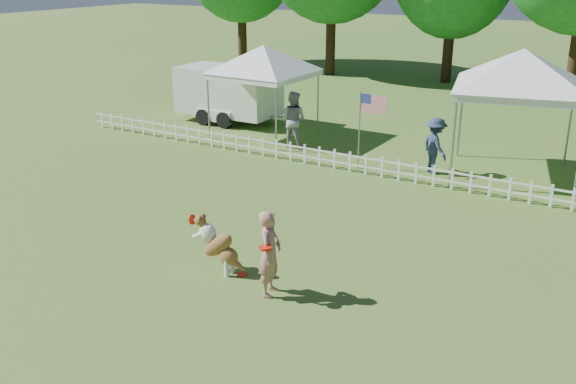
# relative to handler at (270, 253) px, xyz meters

# --- Properties ---
(ground) EXTENTS (120.00, 120.00, 0.00)m
(ground) POSITION_rel_handler_xyz_m (-1.18, 0.24, -0.81)
(ground) COLOR #356620
(ground) RESTS_ON ground
(picket_fence) EXTENTS (22.00, 0.08, 0.60)m
(picket_fence) POSITION_rel_handler_xyz_m (-1.18, 7.24, -0.51)
(picket_fence) COLOR white
(picket_fence) RESTS_ON ground
(handler) EXTENTS (0.53, 0.67, 1.62)m
(handler) POSITION_rel_handler_xyz_m (0.00, 0.00, 0.00)
(handler) COLOR #AB7366
(handler) RESTS_ON ground
(dog) EXTENTS (1.10, 0.40, 1.13)m
(dog) POSITION_rel_handler_xyz_m (-1.32, 0.22, -0.25)
(dog) COLOR brown
(dog) RESTS_ON ground
(frisbee_on_turf) EXTENTS (0.22, 0.22, 0.02)m
(frisbee_on_turf) POSITION_rel_handler_xyz_m (-0.87, 0.34, -0.80)
(frisbee_on_turf) COLOR red
(frisbee_on_turf) RESTS_ON ground
(canopy_tent_left) EXTENTS (2.97, 2.97, 3.04)m
(canopy_tent_left) POSITION_rel_handler_xyz_m (-6.24, 9.36, 0.71)
(canopy_tent_left) COLOR white
(canopy_tent_left) RESTS_ON ground
(canopy_tent_right) EXTENTS (4.05, 4.05, 3.48)m
(canopy_tent_right) POSITION_rel_handler_xyz_m (2.11, 9.28, 0.93)
(canopy_tent_right) COLOR white
(canopy_tent_right) RESTS_ON ground
(cargo_trailer) EXTENTS (4.71, 2.12, 2.06)m
(cargo_trailer) POSITION_rel_handler_xyz_m (-8.54, 10.42, 0.22)
(cargo_trailer) COLOR white
(cargo_trailer) RESTS_ON ground
(flag_pole) EXTENTS (0.87, 0.11, 2.27)m
(flag_pole) POSITION_rel_handler_xyz_m (-1.86, 7.65, 0.33)
(flag_pole) COLOR gray
(flag_pole) RESTS_ON ground
(spectator_a) EXTENTS (0.96, 0.79, 1.84)m
(spectator_a) POSITION_rel_handler_xyz_m (-4.65, 8.62, 0.11)
(spectator_a) COLOR #96959A
(spectator_a) RESTS_ON ground
(spectator_b) EXTENTS (1.18, 1.14, 1.62)m
(spectator_b) POSITION_rel_handler_xyz_m (0.18, 8.38, -0.00)
(spectator_b) COLOR #24314C
(spectator_b) RESTS_ON ground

